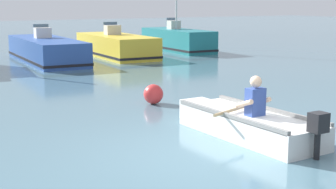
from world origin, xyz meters
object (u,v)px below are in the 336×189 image
Objects in this scene: rowboat_with_person at (247,123)px; moored_boat_teal at (177,40)px; moored_boat_blue at (46,51)px; mooring_buoy at (153,94)px; moored_boat_yellow at (116,46)px.

rowboat_with_person is 16.64m from moored_boat_teal.
moored_boat_teal reaches higher than moored_boat_blue.
moored_boat_blue is at bearing -170.64° from moored_boat_teal.
mooring_buoy is (-0.08, 3.55, -0.00)m from rowboat_with_person.
rowboat_with_person is 13.65m from moored_boat_blue.
moored_boat_teal is at bearing 9.36° from moored_boat_blue.
moored_boat_blue is 1.26× the size of moored_boat_teal.
mooring_buoy is (-0.36, -10.09, -0.22)m from moored_boat_blue.
moored_boat_blue is 1.15× the size of moored_boat_yellow.
mooring_buoy is at bearing -123.94° from moored_boat_teal.
moored_boat_teal is 13.61m from mooring_buoy.
mooring_buoy is (-3.76, -10.46, -0.22)m from moored_boat_yellow.
moored_boat_blue reaches higher than mooring_buoy.
moored_boat_yellow is at bearing 6.15° from moored_boat_blue.
moored_boat_blue is 13.06× the size of mooring_buoy.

